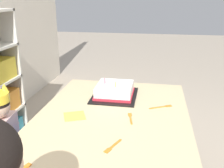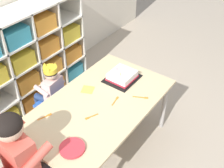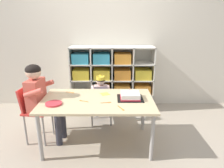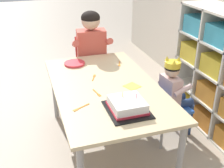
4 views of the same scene
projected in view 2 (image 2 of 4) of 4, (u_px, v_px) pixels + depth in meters
ground at (100, 148)px, 2.87m from camera, size 16.00×16.00×0.00m
storage_cubby_shelf at (30, 61)px, 3.18m from camera, size 1.47×0.39×1.16m
activity_table at (99, 108)px, 2.51m from camera, size 1.42×0.83×0.63m
classroom_chair_blue at (60, 102)px, 2.91m from camera, size 0.39×0.39×0.58m
child_with_crown at (50, 88)px, 2.86m from camera, size 0.31×0.31×0.81m
adult_helper_seated at (26, 152)px, 2.02m from camera, size 0.45×0.43×1.07m
birthday_cake_on_tray at (122, 76)px, 2.73m from camera, size 0.33×0.28×0.12m
paper_plate_stack at (72, 148)px, 2.07m from camera, size 0.20×0.20×0.02m
paper_napkin_square at (88, 90)px, 2.62m from camera, size 0.15×0.15×0.00m
fork_beside_plate_stack at (116, 100)px, 2.50m from camera, size 0.13×0.04×0.00m
fork_near_cake_tray at (142, 97)px, 2.53m from camera, size 0.08×0.13×0.00m
fork_by_napkin at (91, 117)px, 2.34m from camera, size 0.12×0.06×0.00m
fork_at_table_front_edge at (46, 116)px, 2.34m from camera, size 0.13×0.06×0.00m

